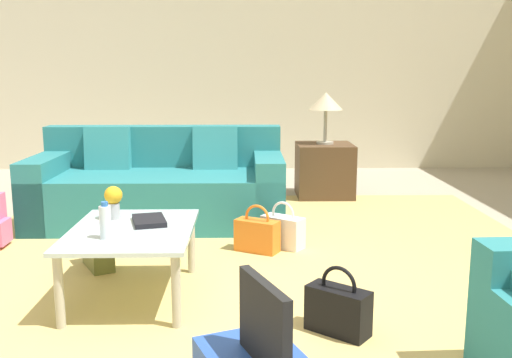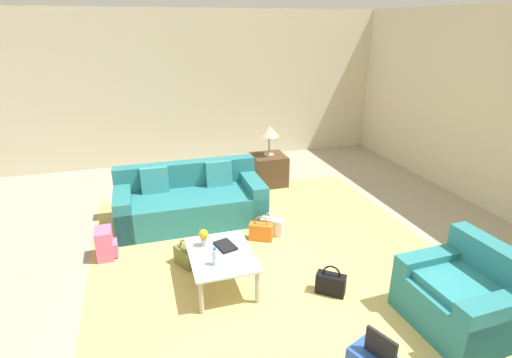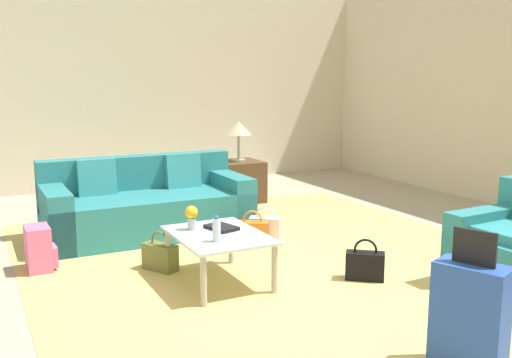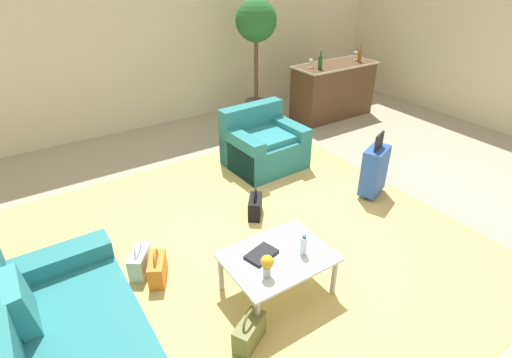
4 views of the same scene
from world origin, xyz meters
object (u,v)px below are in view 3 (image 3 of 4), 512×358
at_px(water_bottle, 217,230).
at_px(handbag_white, 265,228).
at_px(suitcase_blue, 470,314).
at_px(flower_vase, 191,215).
at_px(couch, 146,207).
at_px(table_lamp, 238,129).
at_px(side_table, 239,181).
at_px(handbag_olive, 160,256).
at_px(handbag_black, 365,265).
at_px(coffee_table_book, 222,227).
at_px(coffee_table, 218,240).
at_px(backpack_pink, 39,249).
at_px(handbag_orange, 252,232).

relative_size(water_bottle, handbag_white, 0.57).
height_order(water_bottle, suitcase_blue, suitcase_blue).
bearing_deg(handbag_white, flower_vase, -55.77).
relative_size(couch, table_lamp, 3.97).
distance_m(water_bottle, flower_vase, 0.42).
xyz_separation_m(water_bottle, table_lamp, (-3.00, 1.60, 0.48)).
distance_m(side_table, table_lamp, 0.71).
relative_size(couch, side_table, 3.67).
bearing_deg(handbag_olive, handbag_white, 109.10).
bearing_deg(handbag_black, flower_vase, -119.34).
bearing_deg(suitcase_blue, water_bottle, -156.04).
xyz_separation_m(handbag_olive, handbag_black, (1.01, 1.47, 0.00)).
distance_m(couch, side_table, 1.89).
bearing_deg(table_lamp, handbag_olive, -38.89).
distance_m(couch, coffee_table_book, 1.69).
height_order(suitcase_blue, handbag_olive, suitcase_blue).
xyz_separation_m(side_table, table_lamp, (0.00, 0.00, 0.71)).
xyz_separation_m(water_bottle, coffee_table_book, (-0.32, 0.18, -0.08)).
relative_size(side_table, table_lamp, 1.08).
distance_m(coffee_table, handbag_black, 1.25).
distance_m(water_bottle, handbag_black, 1.32).
height_order(handbag_white, backpack_pink, backpack_pink).
bearing_deg(couch, side_table, 122.14).
relative_size(water_bottle, flower_vase, 1.00).
xyz_separation_m(coffee_table_book, handbag_black, (0.62, 1.04, -0.31)).
bearing_deg(suitcase_blue, backpack_pink, -146.45).
bearing_deg(handbag_white, coffee_table, -44.33).
height_order(couch, handbag_black, couch).
xyz_separation_m(table_lamp, backpack_pink, (1.80, -2.79, -0.80)).
relative_size(coffee_table, handbag_white, 2.59).
height_order(coffee_table_book, suitcase_blue, suitcase_blue).
bearing_deg(handbag_orange, coffee_table_book, -41.85).
distance_m(handbag_white, handbag_black, 1.47).
height_order(suitcase_blue, handbag_white, suitcase_blue).
distance_m(handbag_black, backpack_pink, 2.84).
distance_m(water_bottle, handbag_white, 1.60).
bearing_deg(side_table, couch, -57.86).
distance_m(coffee_table_book, handbag_white, 1.24).
height_order(water_bottle, handbag_black, water_bottle).
distance_m(coffee_table, suitcase_blue, 2.12).
bearing_deg(couch, table_lamp, 122.14).
xyz_separation_m(side_table, handbag_orange, (1.94, -0.76, -0.15)).
xyz_separation_m(handbag_white, handbag_black, (1.46, 0.19, 0.00)).
bearing_deg(table_lamp, couch, -57.86).
height_order(couch, backpack_pink, couch).
bearing_deg(backpack_pink, handbag_black, 58.20).
bearing_deg(coffee_table_book, coffee_table, -48.89).
bearing_deg(handbag_orange, couch, -138.04).
relative_size(coffee_table, backpack_pink, 2.32).
height_order(handbag_white, handbag_black, same).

